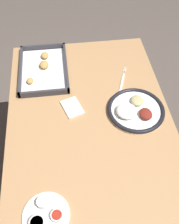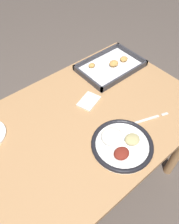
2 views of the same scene
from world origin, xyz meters
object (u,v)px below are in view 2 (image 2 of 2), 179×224
(fork, at_px, (146,120))
(baking_tray, at_px, (111,66))
(napkin, at_px, (89,101))
(dinner_plate, at_px, (121,144))

(fork, xyz_separation_m, baking_tray, (0.15, 0.40, 0.01))
(fork, relative_size, napkin, 1.60)
(dinner_plate, distance_m, baking_tray, 0.54)
(fork, distance_m, napkin, 0.30)
(napkin, bearing_deg, fork, -64.03)
(baking_tray, xyz_separation_m, napkin, (-0.28, -0.13, -0.01))
(baking_tray, height_order, napkin, baking_tray)
(fork, bearing_deg, baking_tray, 89.29)
(napkin, bearing_deg, baking_tray, 25.09)
(dinner_plate, height_order, fork, dinner_plate)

